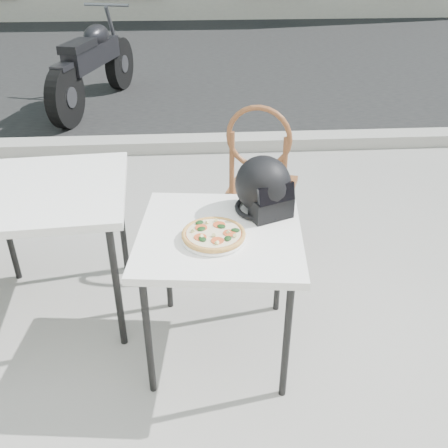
{
  "coord_description": "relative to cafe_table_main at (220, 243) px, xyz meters",
  "views": [
    {
      "loc": [
        -0.33,
        -1.71,
        1.93
      ],
      "look_at": [
        -0.2,
        0.23,
        0.77
      ],
      "focal_mm": 40.0,
      "sensor_mm": 36.0,
      "label": 1
    }
  ],
  "objects": [
    {
      "name": "pizza",
      "position": [
        -0.03,
        -0.07,
        0.09
      ],
      "size": [
        0.37,
        0.37,
        0.04
      ],
      "rotation": [
        0.0,
        0.0,
        -0.34
      ],
      "color": "tan",
      "rests_on": "plate"
    },
    {
      "name": "cafe_chair_main",
      "position": [
        0.31,
        0.88,
        -0.06
      ],
      "size": [
        0.52,
        0.52,
        1.06
      ],
      "rotation": [
        0.0,
        0.0,
        2.79
      ],
      "color": "brown",
      "rests_on": "ground"
    },
    {
      "name": "cafe_table_side",
      "position": [
        -0.88,
        0.37,
        0.06
      ],
      "size": [
        0.89,
        0.89,
        0.79
      ],
      "rotation": [
        0.0,
        0.0,
        0.08
      ],
      "color": "white",
      "rests_on": "ground"
    },
    {
      "name": "curb",
      "position": [
        0.21,
        2.75,
        -0.59
      ],
      "size": [
        30.0,
        0.25,
        0.12
      ],
      "primitive_type": "cube",
      "color": "#9A9790",
      "rests_on": "ground"
    },
    {
      "name": "motorcycle",
      "position": [
        -1.26,
        4.25,
        -0.16
      ],
      "size": [
        0.79,
        2.19,
        1.11
      ],
      "rotation": [
        0.0,
        0.0,
        -0.27
      ],
      "color": "black",
      "rests_on": "street_asphalt"
    },
    {
      "name": "cafe_table_main",
      "position": [
        0.0,
        0.0,
        0.0
      ],
      "size": [
        0.83,
        0.83,
        0.72
      ],
      "rotation": [
        0.0,
        0.0,
        -0.11
      ],
      "color": "white",
      "rests_on": "ground"
    },
    {
      "name": "street_asphalt",
      "position": [
        0.21,
        6.75,
        -0.65
      ],
      "size": [
        30.0,
        8.0,
        0.0
      ],
      "primitive_type": "cube",
      "color": "black",
      "rests_on": "ground"
    },
    {
      "name": "plate",
      "position": [
        -0.03,
        -0.07,
        0.07
      ],
      "size": [
        0.33,
        0.33,
        0.02
      ],
      "rotation": [
        0.0,
        0.0,
        0.12
      ],
      "color": "white",
      "rests_on": "cafe_table_main"
    },
    {
      "name": "helmet",
      "position": [
        0.22,
        0.18,
        0.19
      ],
      "size": [
        0.36,
        0.37,
        0.28
      ],
      "rotation": [
        0.0,
        0.0,
        0.39
      ],
      "color": "black",
      "rests_on": "cafe_table_main"
    },
    {
      "name": "ground",
      "position": [
        0.21,
        -0.25,
        -0.65
      ],
      "size": [
        80.0,
        80.0,
        0.0
      ],
      "primitive_type": "plane",
      "color": "gray",
      "rests_on": "ground"
    }
  ]
}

